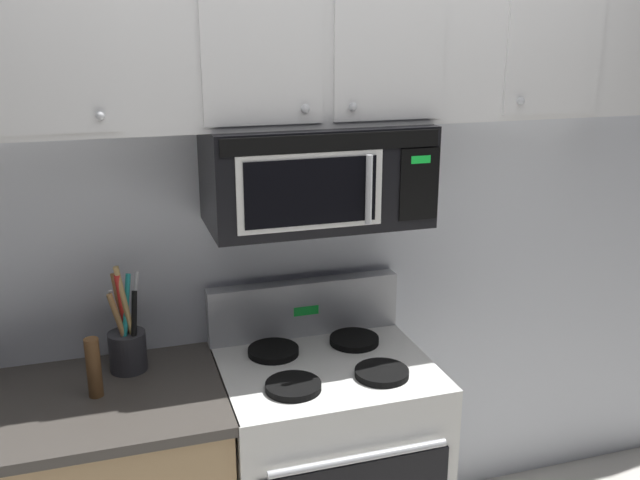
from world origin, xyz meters
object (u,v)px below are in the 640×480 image
utensil_crock_charcoal (127,343)px  pepper_mill (94,368)px  stove_range (325,467)px  over_range_microwave (316,174)px

utensil_crock_charcoal → pepper_mill: 0.19m
utensil_crock_charcoal → pepper_mill: utensil_crock_charcoal is taller
stove_range → over_range_microwave: bearing=90.1°
pepper_mill → utensil_crock_charcoal: bearing=54.5°
over_range_microwave → pepper_mill: 0.98m
stove_range → over_range_microwave: 1.11m
over_range_microwave → pepper_mill: (-0.79, -0.11, -0.57)m
utensil_crock_charcoal → over_range_microwave: bearing=-4.5°
utensil_crock_charcoal → pepper_mill: bearing=-125.5°
stove_range → utensil_crock_charcoal: size_ratio=2.83×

